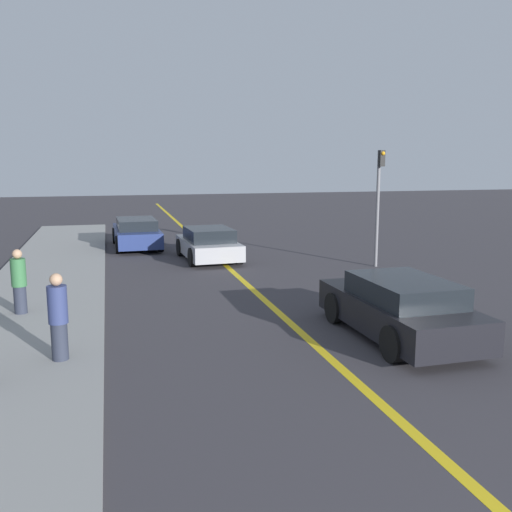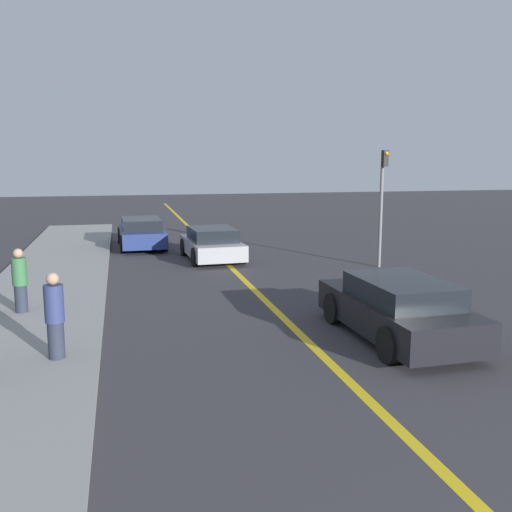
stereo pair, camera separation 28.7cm
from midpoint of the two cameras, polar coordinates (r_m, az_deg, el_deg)
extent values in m
cube|color=gold|center=(19.78, -1.95, -1.30)|extent=(0.20, 60.00, 0.01)
cube|color=gray|center=(17.60, -19.76, -3.08)|extent=(3.38, 32.10, 0.11)
cube|color=black|center=(12.56, 14.46, -5.60)|extent=(1.94, 4.41, 0.67)
cube|color=black|center=(12.24, 15.05, -3.33)|extent=(1.67, 2.44, 0.45)
cylinder|color=black|center=(13.40, 8.34, -5.21)|extent=(0.24, 0.71, 0.71)
cylinder|color=black|center=(14.16, 14.83, -4.62)|extent=(0.24, 0.71, 0.71)
cylinder|color=black|center=(11.07, 13.91, -8.61)|extent=(0.24, 0.71, 0.71)
cylinder|color=black|center=(11.98, 21.28, -7.59)|extent=(0.24, 0.71, 0.71)
cube|color=#9E9EA3|center=(21.57, -4.06, 0.87)|extent=(2.00, 3.96, 0.57)
cube|color=black|center=(21.31, -3.99, 2.18)|extent=(1.69, 2.21, 0.47)
cylinder|color=black|center=(22.60, -6.83, 0.89)|extent=(0.26, 0.69, 0.68)
cylinder|color=black|center=(22.94, -2.62, 1.08)|extent=(0.26, 0.69, 0.68)
cylinder|color=black|center=(20.26, -5.69, -0.11)|extent=(0.26, 0.69, 0.68)
cylinder|color=black|center=(20.64, -1.02, 0.12)|extent=(0.26, 0.69, 0.68)
cube|color=navy|center=(25.10, -11.06, 2.07)|extent=(1.91, 4.55, 0.64)
cube|color=black|center=(24.81, -11.08, 3.21)|extent=(1.64, 2.52, 0.42)
cylinder|color=black|center=(26.45, -13.10, 2.03)|extent=(0.24, 0.72, 0.72)
cylinder|color=black|center=(26.57, -9.46, 2.19)|extent=(0.24, 0.72, 0.72)
cylinder|color=black|center=(23.69, -12.83, 1.17)|extent=(0.24, 0.72, 0.72)
cylinder|color=black|center=(23.82, -8.77, 1.35)|extent=(0.24, 0.72, 0.72)
cylinder|color=#282D3D|center=(11.25, -18.66, -7.97)|extent=(0.30, 0.30, 0.70)
cylinder|color=navy|center=(11.07, -18.85, -4.52)|extent=(0.35, 0.35, 0.70)
sphere|color=tan|center=(10.97, -18.99, -2.17)|extent=(0.23, 0.23, 0.23)
cylinder|color=#282D3D|center=(14.86, -21.92, -3.97)|extent=(0.30, 0.30, 0.67)
cylinder|color=#336B3D|center=(14.73, -22.09, -1.45)|extent=(0.35, 0.35, 0.67)
sphere|color=tan|center=(14.65, -22.20, 0.26)|extent=(0.23, 0.23, 0.23)
cylinder|color=slate|center=(20.39, 12.78, 4.56)|extent=(0.12, 0.12, 4.06)
cube|color=black|center=(20.15, 13.19, 9.49)|extent=(0.18, 0.18, 0.55)
sphere|color=orange|center=(20.07, 13.33, 9.96)|extent=(0.14, 0.14, 0.14)
camera|label=1|loc=(0.14, -89.45, 0.09)|focal=40.00mm
camera|label=2|loc=(0.14, 90.55, -0.09)|focal=40.00mm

